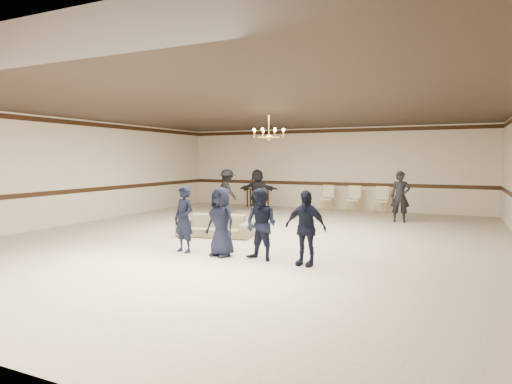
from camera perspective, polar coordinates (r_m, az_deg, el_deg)
room at (r=10.59m, az=-0.41°, el=2.35°), size 12.01×14.01×3.21m
chair_rail at (r=17.19m, az=9.55°, el=1.10°), size 12.00×0.02×0.14m
crown_molding at (r=17.20m, az=9.64°, el=8.03°), size 12.00×0.02×0.14m
chandelier at (r=11.53m, az=1.72°, el=8.86°), size 0.94×0.94×0.89m
boy_a at (r=9.23m, az=-9.57°, el=-3.59°), size 0.58×0.44×1.41m
boy_b at (r=8.76m, az=-4.70°, el=-3.98°), size 0.78×0.60×1.41m
boy_c at (r=8.36m, az=0.70°, el=-4.37°), size 0.79×0.67×1.41m
boy_d at (r=8.04m, az=6.59°, el=-4.76°), size 0.87×0.45×1.41m
settee at (r=11.02m, az=-5.43°, el=-4.50°), size 2.00×1.08×0.55m
adult_left at (r=15.64m, az=-3.87°, el=0.10°), size 1.20×1.04×1.60m
adult_mid at (r=15.86m, az=0.20°, el=0.17°), size 1.53×0.62×1.60m
adult_right at (r=14.11m, az=18.67°, el=-0.60°), size 0.63×0.46×1.60m
banquet_chair_left at (r=16.50m, az=9.46°, el=-0.84°), size 0.51×0.51×0.96m
banquet_chair_mid at (r=16.26m, az=12.86°, el=-0.97°), size 0.47×0.47×0.96m
banquet_chair_right at (r=16.09m, az=16.34°, el=-1.10°), size 0.49×0.49×0.96m
console_table at (r=17.72m, az=0.23°, el=-0.74°), size 0.94×0.46×0.77m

